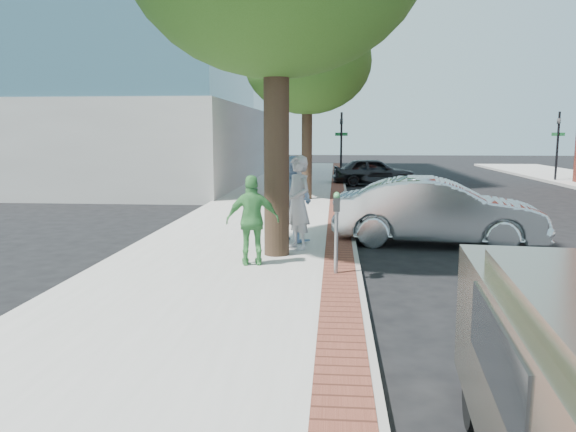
# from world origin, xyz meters

# --- Properties ---
(ground) EXTENTS (120.00, 120.00, 0.00)m
(ground) POSITION_xyz_m (0.00, 0.00, 0.00)
(ground) COLOR black
(ground) RESTS_ON ground
(sidewalk) EXTENTS (5.00, 60.00, 0.15)m
(sidewalk) POSITION_xyz_m (-1.50, 8.00, 0.07)
(sidewalk) COLOR #9E9991
(sidewalk) RESTS_ON ground
(brick_strip) EXTENTS (0.60, 60.00, 0.01)m
(brick_strip) POSITION_xyz_m (0.70, 8.00, 0.15)
(brick_strip) COLOR brown
(brick_strip) RESTS_ON sidewalk
(curb) EXTENTS (0.10, 60.00, 0.15)m
(curb) POSITION_xyz_m (1.05, 8.00, 0.07)
(curb) COLOR gray
(curb) RESTS_ON ground
(office_base) EXTENTS (18.20, 22.20, 4.00)m
(office_base) POSITION_xyz_m (-13.00, 22.00, 2.00)
(office_base) COLOR gray
(office_base) RESTS_ON ground
(signal_near) EXTENTS (0.70, 0.15, 3.80)m
(signal_near) POSITION_xyz_m (0.90, 22.00, 2.25)
(signal_near) COLOR black
(signal_near) RESTS_ON ground
(signal_far) EXTENTS (0.70, 0.15, 3.80)m
(signal_far) POSITION_xyz_m (12.50, 22.00, 2.25)
(signal_far) COLOR black
(signal_far) RESTS_ON ground
(tree_far) EXTENTS (4.80, 4.80, 7.14)m
(tree_far) POSITION_xyz_m (-0.50, 12.00, 5.30)
(tree_far) COLOR black
(tree_far) RESTS_ON sidewalk
(parking_meter) EXTENTS (0.12, 0.32, 1.47)m
(parking_meter) POSITION_xyz_m (0.63, 0.36, 1.21)
(parking_meter) COLOR gray
(parking_meter) RESTS_ON sidewalk
(person_gray) EXTENTS (0.83, 0.89, 2.03)m
(person_gray) POSITION_xyz_m (-0.20, 2.52, 1.17)
(person_gray) COLOR #ACABB0
(person_gray) RESTS_ON sidewalk
(person_officer) EXTENTS (1.22, 1.22, 2.00)m
(person_officer) POSITION_xyz_m (-0.36, 3.41, 1.15)
(person_officer) COLOR #83A2CA
(person_officer) RESTS_ON sidewalk
(person_green) EXTENTS (1.07, 0.60, 1.73)m
(person_green) POSITION_xyz_m (-0.96, 0.93, 1.01)
(person_green) COLOR #439348
(person_green) RESTS_ON sidewalk
(sedan_silver) EXTENTS (5.06, 2.31, 1.61)m
(sedan_silver) POSITION_xyz_m (3.05, 4.00, 0.80)
(sedan_silver) COLOR #B7BABF
(sedan_silver) RESTS_ON ground
(bg_car) EXTENTS (4.29, 2.03, 1.42)m
(bg_car) POSITION_xyz_m (2.54, 19.43, 0.71)
(bg_car) COLOR black
(bg_car) RESTS_ON ground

